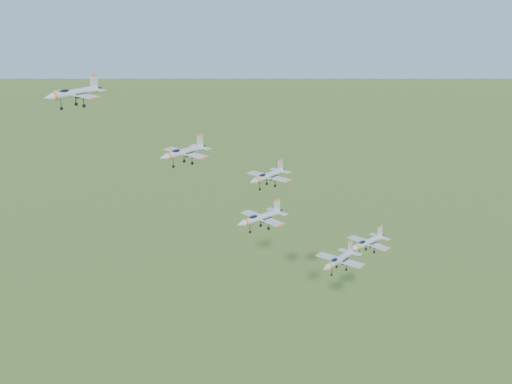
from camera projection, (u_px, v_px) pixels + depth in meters
jet_lead at (73, 93)px, 117.83m from camera, size 11.80×9.98×3.19m
jet_left_high at (183, 152)px, 120.60m from camera, size 10.94×9.23×2.94m
jet_right_high at (260, 217)px, 115.50m from camera, size 10.43×8.68×2.79m
jet_left_low at (268, 176)px, 145.23m from camera, size 11.86×10.08×3.22m
jet_right_low at (339, 260)px, 128.21m from camera, size 10.97×9.35×3.00m
jet_trail at (367, 242)px, 148.88m from camera, size 11.99×10.01×3.21m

